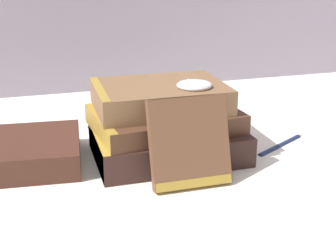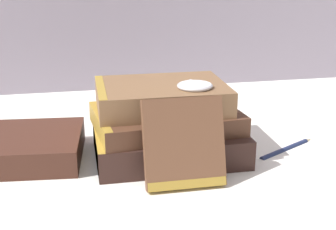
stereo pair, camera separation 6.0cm
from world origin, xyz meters
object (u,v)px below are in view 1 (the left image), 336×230
at_px(book_flat_top, 157,97).
at_px(pocket_watch, 194,85).
at_px(book_side_left, 4,153).
at_px(fountain_pen, 283,142).
at_px(book_flat_bottom, 165,143).
at_px(book_flat_middle, 161,119).
at_px(reading_glasses, 112,124).
at_px(book_leaning_front, 190,146).

height_order(book_flat_top, pocket_watch, pocket_watch).
distance_m(book_side_left, fountain_pen, 0.44).
bearing_deg(book_flat_bottom, book_flat_middle, 110.65).
distance_m(pocket_watch, fountain_pen, 0.19).
relative_size(book_flat_bottom, book_flat_middle, 0.99).
bearing_deg(fountain_pen, book_flat_middle, 146.02).
height_order(pocket_watch, fountain_pen, pocket_watch).
height_order(book_flat_bottom, book_side_left, book_flat_bottom).
bearing_deg(reading_glasses, book_flat_middle, -73.82).
xyz_separation_m(book_flat_bottom, reading_glasses, (-0.05, 0.17, -0.02)).
xyz_separation_m(book_side_left, reading_glasses, (0.18, 0.13, -0.02)).
distance_m(book_flat_bottom, book_flat_top, 0.07).
distance_m(book_flat_middle, book_side_left, 0.24).
height_order(book_flat_bottom, book_flat_middle, book_flat_middle).
xyz_separation_m(book_flat_top, pocket_watch, (0.05, -0.03, 0.02)).
bearing_deg(book_side_left, book_flat_top, 1.52).
bearing_deg(book_flat_top, fountain_pen, -7.41).
relative_size(book_flat_bottom, book_side_left, 1.01).
relative_size(book_flat_top, book_leaning_front, 1.64).
relative_size(book_flat_middle, book_flat_top, 1.15).
relative_size(reading_glasses, fountain_pen, 0.77).
xyz_separation_m(pocket_watch, reading_glasses, (-0.10, 0.18, -0.11)).
distance_m(book_flat_top, pocket_watch, 0.06).
xyz_separation_m(book_flat_top, book_leaning_front, (0.01, -0.12, -0.04)).
bearing_deg(book_flat_top, pocket_watch, -30.03).
relative_size(book_flat_middle, reading_glasses, 2.46).
distance_m(book_flat_bottom, book_flat_middle, 0.04).
bearing_deg(pocket_watch, book_leaning_front, -112.82).
bearing_deg(book_leaning_front, pocket_watch, 67.18).
xyz_separation_m(book_flat_bottom, book_flat_top, (-0.01, 0.02, 0.07)).
bearing_deg(book_side_left, reading_glasses, 40.93).
relative_size(book_flat_top, fountain_pen, 1.65).
distance_m(book_flat_bottom, book_leaning_front, 0.10).
height_order(book_flat_bottom, reading_glasses, book_flat_bottom).
relative_size(book_leaning_front, pocket_watch, 2.13).
bearing_deg(book_flat_middle, reading_glasses, 102.26).
relative_size(book_flat_middle, book_side_left, 1.02).
relative_size(book_side_left, book_leaning_front, 1.86).
relative_size(book_leaning_front, fountain_pen, 1.00).
bearing_deg(book_flat_bottom, book_side_left, 171.71).
bearing_deg(pocket_watch, book_flat_middle, 157.49).
relative_size(book_flat_bottom, reading_glasses, 2.44).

